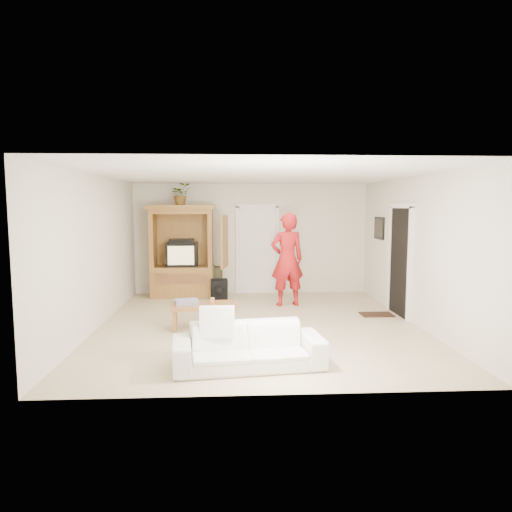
{
  "coord_description": "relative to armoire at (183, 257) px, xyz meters",
  "views": [
    {
      "loc": [
        -0.46,
        -7.81,
        2.07
      ],
      "look_at": [
        -0.01,
        0.6,
        1.15
      ],
      "focal_mm": 32.0,
      "sensor_mm": 36.0,
      "label": 1
    }
  ],
  "objects": [
    {
      "name": "floor",
      "position": [
        1.58,
        -2.66,
        -0.91
      ],
      "size": [
        6.0,
        6.0,
        0.0
      ],
      "primitive_type": "plane",
      "color": "tan",
      "rests_on": "ground"
    },
    {
      "name": "ceiling",
      "position": [
        1.58,
        -2.66,
        1.69
      ],
      "size": [
        6.0,
        6.0,
        0.0
      ],
      "primitive_type": "plane",
      "rotation": [
        3.14,
        0.0,
        0.0
      ],
      "color": "white",
      "rests_on": "floor"
    },
    {
      "name": "wall_back",
      "position": [
        1.58,
        0.34,
        0.39
      ],
      "size": [
        5.5,
        0.0,
        5.5
      ],
      "primitive_type": "plane",
      "rotation": [
        1.57,
        0.0,
        0.0
      ],
      "color": "silver",
      "rests_on": "floor"
    },
    {
      "name": "wall_front",
      "position": [
        1.58,
        -5.66,
        0.39
      ],
      "size": [
        5.5,
        0.0,
        5.5
      ],
      "primitive_type": "plane",
      "rotation": [
        -1.57,
        0.0,
        0.0
      ],
      "color": "silver",
      "rests_on": "floor"
    },
    {
      "name": "wall_left",
      "position": [
        -1.17,
        -2.66,
        0.39
      ],
      "size": [
        0.0,
        6.0,
        6.0
      ],
      "primitive_type": "plane",
      "rotation": [
        1.57,
        0.0,
        1.57
      ],
      "color": "silver",
      "rests_on": "floor"
    },
    {
      "name": "wall_right",
      "position": [
        4.33,
        -2.66,
        0.39
      ],
      "size": [
        0.0,
        6.0,
        6.0
      ],
      "primitive_type": "plane",
      "rotation": [
        1.57,
        0.0,
        -1.57
      ],
      "color": "silver",
      "rests_on": "floor"
    },
    {
      "name": "armoire",
      "position": [
        0.0,
        0.0,
        0.0
      ],
      "size": [
        1.82,
        1.14,
        2.1
      ],
      "color": "olive",
      "rests_on": "floor"
    },
    {
      "name": "door_back",
      "position": [
        1.73,
        0.31,
        0.11
      ],
      "size": [
        0.85,
        0.05,
        2.04
      ],
      "primitive_type": "cube",
      "color": "white",
      "rests_on": "floor"
    },
    {
      "name": "doorway_right",
      "position": [
        4.3,
        -2.06,
        0.11
      ],
      "size": [
        0.05,
        0.9,
        2.04
      ],
      "primitive_type": "cube",
      "color": "black",
      "rests_on": "floor"
    },
    {
      "name": "framed_picture",
      "position": [
        4.31,
        -0.76,
        0.69
      ],
      "size": [
        0.03,
        0.6,
        0.48
      ],
      "primitive_type": "cube",
      "color": "black",
      "rests_on": "wall_right"
    },
    {
      "name": "doormat",
      "position": [
        3.88,
        -2.06,
        -0.9
      ],
      "size": [
        0.6,
        0.4,
        0.02
      ],
      "primitive_type": "cube",
      "color": "#382316",
      "rests_on": "floor"
    },
    {
      "name": "plant",
      "position": [
        -0.02,
        -0.03,
        1.43
      ],
      "size": [
        0.52,
        0.48,
        0.48
      ],
      "primitive_type": "imported",
      "rotation": [
        0.0,
        0.0,
        0.26
      ],
      "color": "#4C7238",
      "rests_on": "armoire"
    },
    {
      "name": "man",
      "position": [
        2.26,
        -1.11,
        0.06
      ],
      "size": [
        0.78,
        0.59,
        1.93
      ],
      "primitive_type": "imported",
      "rotation": [
        0.0,
        0.0,
        3.33
      ],
      "color": "#B5181C",
      "rests_on": "floor"
    },
    {
      "name": "sofa",
      "position": [
        1.32,
        -4.77,
        -0.63
      ],
      "size": [
        1.99,
        0.97,
        0.56
      ],
      "primitive_type": "imported",
      "rotation": [
        0.0,
        0.0,
        0.12
      ],
      "color": "silver",
      "rests_on": "floor"
    },
    {
      "name": "coffee_table",
      "position": [
        0.62,
        -2.79,
        -0.55
      ],
      "size": [
        1.15,
        0.7,
        0.41
      ],
      "rotation": [
        0.0,
        0.0,
        0.1
      ],
      "color": "brown",
      "rests_on": "floor"
    },
    {
      "name": "towel",
      "position": [
        0.34,
        -2.79,
        -0.46
      ],
      "size": [
        0.43,
        0.36,
        0.08
      ],
      "primitive_type": "cube",
      "rotation": [
        0.0,
        0.0,
        0.23
      ],
      "color": "#C94375",
      "rests_on": "coffee_table"
    },
    {
      "name": "candle",
      "position": [
        0.77,
        -2.74,
        -0.45
      ],
      "size": [
        0.08,
        0.08,
        0.1
      ],
      "primitive_type": "cylinder",
      "color": "tan",
      "rests_on": "coffee_table"
    },
    {
      "name": "backpack_black",
      "position": [
        0.83,
        -0.45,
        -0.69
      ],
      "size": [
        0.38,
        0.26,
        0.45
      ],
      "primitive_type": null,
      "rotation": [
        0.0,
        0.0,
        0.12
      ],
      "color": "black",
      "rests_on": "floor"
    },
    {
      "name": "backpack_olive",
      "position": [
        0.69,
        -0.05,
        -0.56
      ],
      "size": [
        0.42,
        0.35,
        0.69
      ],
      "primitive_type": null,
      "rotation": [
        0.0,
        0.0,
        -0.23
      ],
      "color": "#47442B",
      "rests_on": "floor"
    }
  ]
}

